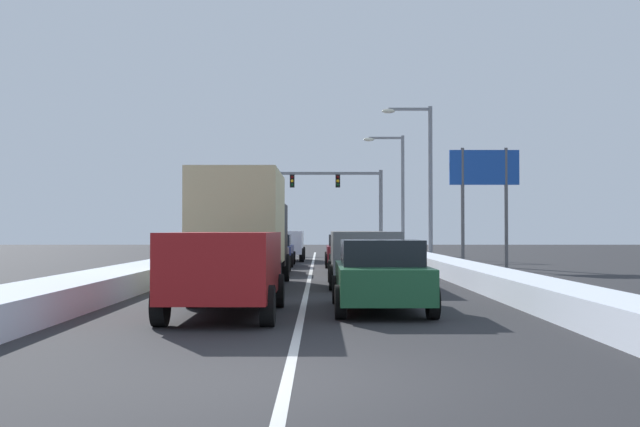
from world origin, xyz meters
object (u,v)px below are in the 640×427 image
object	(u,v)px
suv_red_center_lane_nearest	(227,265)
roadside_sign_right	(485,180)
sedan_green_right_lane_nearest	(381,275)
sedan_maroon_right_lane_fourth	(347,250)
suv_gray_right_lane_second	(365,253)
suv_tan_right_lane_third	(358,248)
sedan_charcoal_center_lane_third	(265,254)
sedan_navy_center_lane_fourth	(274,250)
traffic_light_gantry	(332,190)
sedan_silver_right_lane_fifth	(348,247)
box_truck_center_lane_second	(244,224)
suv_white_center_lane_fifth	(286,243)
street_lamp_right_near	(425,169)
street_lamp_right_mid	(398,184)

from	to	relation	value
suv_red_center_lane_nearest	roadside_sign_right	xyz separation A→B (m)	(9.44, 19.82, 3.00)
sedan_green_right_lane_nearest	sedan_maroon_right_lane_fourth	bearing A→B (deg)	90.15
suv_gray_right_lane_second	suv_tan_right_lane_third	xyz separation A→B (m)	(0.12, 6.74, 0.00)
sedan_charcoal_center_lane_third	roadside_sign_right	size ratio (longest dim) A/B	0.82
sedan_maroon_right_lane_fourth	suv_red_center_lane_nearest	size ratio (longest dim) A/B	0.92
sedan_navy_center_lane_fourth	traffic_light_gantry	xyz separation A→B (m)	(3.04, 20.29, 3.96)
roadside_sign_right	sedan_silver_right_lane_fifth	bearing A→B (deg)	130.16
suv_red_center_lane_nearest	traffic_light_gantry	bearing A→B (deg)	86.30
box_truck_center_lane_second	traffic_light_gantry	world-z (taller)	traffic_light_gantry
box_truck_center_lane_second	suv_white_center_lane_fifth	bearing A→B (deg)	89.02
street_lamp_right_near	suv_tan_right_lane_third	bearing A→B (deg)	-112.00
suv_tan_right_lane_third	street_lamp_right_mid	bearing A→B (deg)	79.66
box_truck_center_lane_second	traffic_light_gantry	bearing A→B (deg)	84.83
sedan_maroon_right_lane_fourth	street_lamp_right_near	xyz separation A→B (m)	(4.20, 4.09, 4.15)
sedan_maroon_right_lane_fourth	suv_red_center_lane_nearest	bearing A→B (deg)	-98.58
sedan_silver_right_lane_fifth	sedan_navy_center_lane_fourth	size ratio (longest dim) A/B	1.00
sedan_charcoal_center_lane_third	suv_gray_right_lane_second	bearing A→B (deg)	-62.72
street_lamp_right_near	street_lamp_right_mid	world-z (taller)	street_lamp_right_near
suv_white_center_lane_fifth	street_lamp_right_mid	xyz separation A→B (m)	(6.96, 6.67, 3.72)
sedan_green_right_lane_nearest	suv_red_center_lane_nearest	xyz separation A→B (m)	(-3.17, -0.98, 0.25)
suv_red_center_lane_nearest	box_truck_center_lane_second	xyz separation A→B (m)	(-0.41, 7.36, 0.88)
sedan_green_right_lane_nearest	roadside_sign_right	distance (m)	20.13
sedan_green_right_lane_nearest	street_lamp_right_near	xyz separation A→B (m)	(4.14, 23.80, 4.15)
sedan_charcoal_center_lane_third	street_lamp_right_near	xyz separation A→B (m)	(7.65, 9.67, 4.15)
sedan_silver_right_lane_fifth	suv_white_center_lane_fifth	distance (m)	3.53
sedan_charcoal_center_lane_third	suv_white_center_lane_fifth	distance (m)	12.66
sedan_silver_right_lane_fifth	sedan_charcoal_center_lane_third	distance (m)	12.47
suv_white_center_lane_fifth	traffic_light_gantry	xyz separation A→B (m)	(2.75, 13.89, 3.71)
sedan_silver_right_lane_fifth	street_lamp_right_near	xyz separation A→B (m)	(3.94, -2.23, 4.15)
sedan_green_right_lane_nearest	sedan_navy_center_lane_fourth	xyz separation A→B (m)	(-3.52, 20.38, 0.00)
sedan_maroon_right_lane_fourth	roadside_sign_right	distance (m)	7.16
sedan_green_right_lane_nearest	suv_white_center_lane_fifth	xyz separation A→B (m)	(-3.23, 26.78, 0.25)
suv_red_center_lane_nearest	suv_gray_right_lane_second	bearing A→B (deg)	68.53
suv_gray_right_lane_second	suv_red_center_lane_nearest	distance (m)	8.81
suv_gray_right_lane_second	street_lamp_right_near	bearing A→B (deg)	76.14
box_truck_center_lane_second	street_lamp_right_near	bearing A→B (deg)	66.08
sedan_charcoal_center_lane_third	street_lamp_right_near	size ratio (longest dim) A/B	0.55
suv_gray_right_lane_second	roadside_sign_right	xyz separation A→B (m)	(6.21, 11.62, 3.00)
sedan_green_right_lane_nearest	street_lamp_right_mid	size ratio (longest dim) A/B	0.57
suv_white_center_lane_fifth	roadside_sign_right	world-z (taller)	roadside_sign_right
box_truck_center_lane_second	suv_white_center_lane_fifth	world-z (taller)	box_truck_center_lane_second
sedan_maroon_right_lane_fourth	sedan_silver_right_lane_fifth	size ratio (longest dim) A/B	1.00
sedan_charcoal_center_lane_third	traffic_light_gantry	bearing A→B (deg)	83.49
sedan_charcoal_center_lane_third	street_lamp_right_near	distance (m)	13.01
sedan_maroon_right_lane_fourth	sedan_silver_right_lane_fifth	xyz separation A→B (m)	(0.26, 6.33, 0.00)
sedan_green_right_lane_nearest	street_lamp_right_near	distance (m)	24.51
suv_red_center_lane_nearest	suv_tan_right_lane_third	bearing A→B (deg)	77.39
box_truck_center_lane_second	sedan_green_right_lane_nearest	bearing A→B (deg)	-60.70
sedan_green_right_lane_nearest	sedan_maroon_right_lane_fourth	world-z (taller)	same
suv_tan_right_lane_third	street_lamp_right_mid	distance (m)	20.15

